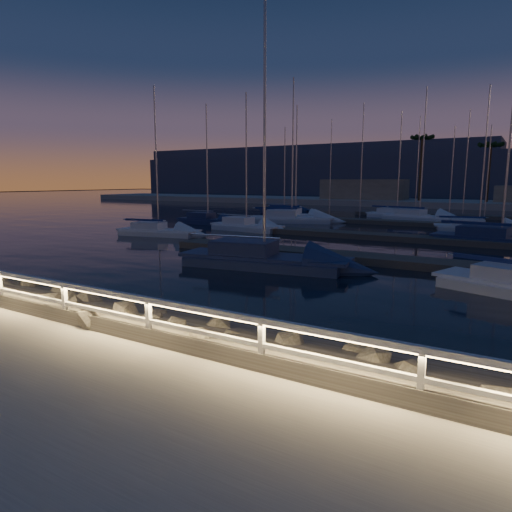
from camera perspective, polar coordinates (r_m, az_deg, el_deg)
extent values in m
plane|color=#ADA99D|center=(11.67, -16.72, -9.35)|extent=(400.00, 400.00, 0.00)
cube|color=#ADA99D|center=(10.32, -27.28, -13.12)|extent=(240.00, 5.00, 0.20)
cube|color=slate|center=(12.76, -11.62, -8.94)|extent=(240.00, 3.45, 1.29)
plane|color=black|center=(87.83, 25.85, 5.67)|extent=(320.00, 320.00, 0.00)
plane|color=black|center=(12.10, -16.45, -14.74)|extent=(400.00, 400.00, 0.00)
cube|color=white|center=(15.52, -29.35, -3.62)|extent=(0.11, 0.11, 1.00)
cube|color=white|center=(13.04, -22.77, -5.43)|extent=(0.11, 0.11, 1.00)
cube|color=white|center=(10.83, -13.26, -7.90)|extent=(0.11, 0.11, 1.00)
cube|color=white|center=(9.07, 0.69, -11.06)|extent=(0.11, 0.11, 1.00)
cube|color=white|center=(8.09, 19.94, -14.27)|extent=(0.11, 0.11, 1.00)
cube|color=white|center=(11.40, -16.96, -4.58)|extent=(44.00, 0.12, 0.12)
cube|color=white|center=(11.53, -16.84, -6.99)|extent=(44.00, 0.09, 0.09)
cube|color=#FFCA72|center=(11.40, -17.02, -4.99)|extent=(44.00, 0.04, 0.03)
sphere|color=slate|center=(10.36, -0.31, -11.90)|extent=(0.95, 0.95, 0.95)
sphere|color=slate|center=(20.54, -29.05, -3.31)|extent=(0.76, 0.76, 0.76)
sphere|color=slate|center=(11.90, -14.61, -8.90)|extent=(0.95, 0.95, 0.95)
cube|color=#595249|center=(25.10, 11.42, -0.13)|extent=(22.00, 2.00, 0.40)
cube|color=#595249|center=(34.59, 17.07, 2.22)|extent=(22.00, 2.00, 0.40)
cube|color=#595249|center=(46.26, 20.76, 3.74)|extent=(22.00, 2.00, 0.40)
cube|color=#595249|center=(58.07, 22.96, 4.63)|extent=(22.00, 2.00, 0.40)
cube|color=#ADA99D|center=(81.84, 25.46, 5.78)|extent=(160.00, 14.00, 1.20)
cube|color=gray|center=(85.50, 13.38, 7.89)|extent=(14.00, 8.00, 4.00)
cylinder|color=#4F3B24|center=(81.01, 19.89, 10.24)|extent=(0.44, 0.44, 10.50)
cylinder|color=#4F3B24|center=(80.59, 27.07, 9.26)|extent=(0.44, 0.44, 9.00)
cube|color=#394159|center=(137.58, 28.05, 8.44)|extent=(220.00, 30.00, 14.00)
cube|color=#394159|center=(162.41, 6.41, 10.16)|extent=(120.00, 25.00, 18.00)
cube|color=silver|center=(39.53, -1.19, 3.41)|extent=(6.43, 2.59, 0.53)
cube|color=silver|center=(39.50, -1.19, 3.90)|extent=(6.92, 2.32, 0.15)
cube|color=silver|center=(40.00, -2.20, 4.45)|extent=(2.56, 1.76, 0.63)
cylinder|color=#A0A1A5|center=(39.36, -1.22, 11.96)|extent=(0.12, 0.12, 10.90)
cylinder|color=#A0A1A5|center=(40.23, -2.69, 5.17)|extent=(3.92, 0.39, 0.08)
cube|color=navy|center=(22.73, 1.03, -1.06)|extent=(8.21, 3.79, 0.62)
cube|color=navy|center=(22.66, 1.04, -0.08)|extent=(8.81, 3.49, 0.17)
cube|color=navy|center=(23.02, -1.50, 1.06)|extent=(3.34, 2.41, 0.73)
cylinder|color=#A0A1A5|center=(22.58, 1.09, 17.66)|extent=(0.13, 0.13, 13.73)
cylinder|color=#A0A1A5|center=(23.17, -2.75, 2.50)|extent=(4.90, 0.83, 0.09)
cube|color=navy|center=(34.38, 28.27, 1.38)|extent=(8.31, 3.75, 0.58)
cube|color=navy|center=(34.34, 28.32, 1.99)|extent=(8.91, 3.44, 0.16)
cube|color=navy|center=(34.52, 26.56, 2.77)|extent=(3.36, 2.41, 0.68)
cylinder|color=#A0A1A5|center=(34.30, 29.26, 13.77)|extent=(0.13, 0.13, 13.91)
cylinder|color=#A0A1A5|center=(34.60, 25.72, 3.72)|extent=(4.97, 0.77, 0.08)
cylinder|color=#A0A1A5|center=(20.05, 28.68, -0.55)|extent=(4.33, 1.49, 0.07)
cube|color=navy|center=(45.66, -6.01, 4.16)|extent=(6.33, 2.20, 0.53)
cube|color=navy|center=(45.63, -6.02, 4.59)|extent=(6.85, 1.89, 0.15)
cube|color=navy|center=(46.14, -6.88, 5.05)|extent=(2.47, 1.61, 0.63)
cylinder|color=#A0A1A5|center=(45.50, -6.14, 11.59)|extent=(0.12, 0.12, 10.94)
cylinder|color=#A0A1A5|center=(46.38, -7.32, 5.67)|extent=(3.94, 0.14, 0.08)
cube|color=silver|center=(36.67, -12.05, 2.73)|extent=(6.48, 3.28, 0.48)
cube|color=silver|center=(36.64, -12.06, 3.21)|extent=(6.92, 3.08, 0.13)
cube|color=silver|center=(37.06, -13.22, 3.72)|extent=(2.67, 2.00, 0.57)
cylinder|color=#A0A1A5|center=(36.47, -12.36, 11.77)|extent=(0.11, 0.11, 10.74)
cylinder|color=#A0A1A5|center=(37.26, -13.80, 4.40)|extent=(3.80, 0.86, 0.07)
cube|color=silver|center=(43.35, 26.07, 2.98)|extent=(6.93, 3.61, 0.48)
cube|color=silver|center=(43.32, 26.10, 3.38)|extent=(7.40, 3.41, 0.13)
cube|color=silver|center=(43.18, 24.92, 3.85)|extent=(2.87, 2.18, 0.56)
cylinder|color=#A0A1A5|center=(43.20, 26.67, 11.08)|extent=(0.10, 0.10, 11.47)
cylinder|color=#A0A1A5|center=(43.10, 24.36, 4.46)|extent=(4.04, 0.98, 0.07)
cube|color=silver|center=(37.59, 28.98, 2.85)|extent=(2.80, 1.83, 0.56)
cylinder|color=#A0A1A5|center=(37.58, 28.28, 3.57)|extent=(4.45, 0.15, 0.07)
cube|color=silver|center=(51.71, 4.96, 4.79)|extent=(6.77, 2.28, 0.57)
cube|color=silver|center=(51.68, 4.97, 5.19)|extent=(7.33, 1.95, 0.16)
cube|color=silver|center=(52.08, 4.04, 5.64)|extent=(2.64, 1.70, 0.68)
cylinder|color=#A0A1A5|center=(51.60, 5.07, 11.82)|extent=(0.13, 0.13, 11.74)
cylinder|color=#A0A1A5|center=(52.26, 3.59, 6.23)|extent=(4.23, 0.10, 0.08)
cube|color=silver|center=(47.25, 4.50, 4.36)|extent=(8.26, 5.40, 0.61)
cube|color=silver|center=(47.22, 4.50, 4.83)|extent=(8.72, 5.29, 0.17)
cube|color=silver|center=(47.28, 3.19, 5.33)|extent=(3.57, 2.98, 0.72)
cylinder|color=#A0A1A5|center=(47.18, 4.62, 13.25)|extent=(0.13, 0.13, 13.64)
cylinder|color=#A0A1A5|center=(47.31, 2.53, 6.01)|extent=(4.58, 1.94, 0.09)
cube|color=silver|center=(52.77, 19.74, 4.36)|extent=(8.08, 4.48, 0.55)
cube|color=silver|center=(52.74, 19.76, 4.75)|extent=(8.60, 4.28, 0.15)
cube|color=silver|center=(53.20, 18.75, 5.22)|extent=(3.38, 2.64, 0.65)
cylinder|color=#A0A1A5|center=(52.69, 20.17, 12.09)|extent=(0.12, 0.12, 13.33)
cylinder|color=#A0A1A5|center=(53.42, 18.27, 5.80)|extent=(4.65, 1.34, 0.08)
cube|color=navy|center=(61.15, 3.55, 5.51)|extent=(6.39, 3.99, 0.52)
cube|color=navy|center=(61.13, 3.55, 5.82)|extent=(6.76, 3.88, 0.14)
cube|color=navy|center=(61.23, 2.77, 6.14)|extent=(2.74, 2.24, 0.61)
cylinder|color=#A0A1A5|center=(61.04, 3.60, 10.85)|extent=(0.11, 0.11, 10.53)
cylinder|color=#A0A1A5|center=(61.27, 2.38, 6.58)|extent=(3.59, 1.38, 0.07)
cube|color=silver|center=(55.61, 17.19, 4.73)|extent=(6.86, 3.44, 0.51)
cube|color=silver|center=(55.59, 17.20, 5.06)|extent=(7.33, 3.22, 0.14)
cube|color=silver|center=(55.96, 16.37, 5.46)|extent=(2.82, 2.11, 0.60)
cylinder|color=#A0A1A5|center=(55.49, 17.50, 11.03)|extent=(0.11, 0.11, 11.39)
cylinder|color=#A0A1A5|center=(56.14, 15.98, 5.96)|extent=(4.03, 0.88, 0.07)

